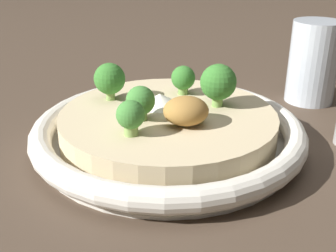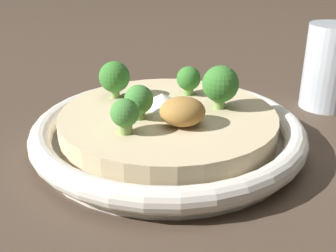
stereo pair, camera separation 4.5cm
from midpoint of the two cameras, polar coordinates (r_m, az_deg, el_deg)
The scene contains 10 objects.
ground_plane at distance 0.46m, azimuth 2.80°, elevation -2.70°, with size 6.00×6.00×0.00m, color #47382B.
risotto_bowl at distance 0.45m, azimuth 2.85°, elevation -0.57°, with size 0.29×0.29×0.04m.
cheese_sprinkle at distance 0.46m, azimuth 1.98°, elevation 3.58°, with size 0.05×0.05×0.01m.
crispy_onion_garnish at distance 0.41m, azimuth 5.13°, elevation 1.90°, with size 0.05×0.04×0.03m.
broccoli_front at distance 0.49m, azimuth 5.45°, elevation 6.28°, with size 0.03×0.03×0.03m.
broccoli_left at distance 0.46m, azimuth 9.98°, elevation 5.49°, with size 0.04×0.04×0.05m.
broccoli_front_right at distance 0.48m, azimuth -4.60°, elevation 6.54°, with size 0.04×0.04×0.04m.
broccoli_back_right at distance 0.39m, azimuth -2.61°, elevation 1.52°, with size 0.03×0.03×0.03m.
broccoli_right at distance 0.42m, azimuth -0.93°, elevation 3.43°, with size 0.03×0.03×0.04m.
drinking_glass at distance 0.60m, azimuth 23.10°, elevation 7.34°, with size 0.07×0.07×0.11m.
Camera 2 is at (0.03, 0.41, 0.21)m, focal length 45.00 mm.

